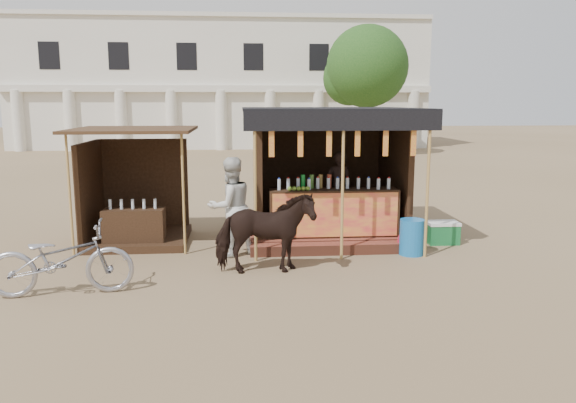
{
  "coord_description": "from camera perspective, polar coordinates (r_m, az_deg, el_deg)",
  "views": [
    {
      "loc": [
        -0.85,
        -8.49,
        2.9
      ],
      "look_at": [
        0.0,
        1.6,
        1.1
      ],
      "focal_mm": 35.0,
      "sensor_mm": 36.0,
      "label": 1
    }
  ],
  "objects": [
    {
      "name": "tree",
      "position": [
        31.4,
        7.63,
        13.14
      ],
      "size": [
        4.5,
        4.4,
        7.0
      ],
      "color": "#382314",
      "rests_on": "ground"
    },
    {
      "name": "motorbike",
      "position": [
        9.17,
        -22.06,
        -5.47
      ],
      "size": [
        2.19,
        0.98,
        1.11
      ],
      "primitive_type": "imported",
      "rotation": [
        0.0,
        0.0,
        1.69
      ],
      "color": "#9B9AA3",
      "rests_on": "ground"
    },
    {
      "name": "cow",
      "position": [
        9.53,
        -2.38,
        -3.23
      ],
      "size": [
        1.71,
        0.84,
        1.41
      ],
      "primitive_type": "imported",
      "rotation": [
        0.0,
        0.0,
        1.62
      ],
      "color": "black",
      "rests_on": "ground"
    },
    {
      "name": "red_crate",
      "position": [
        11.32,
        12.14,
        -4.19
      ],
      "size": [
        0.51,
        0.52,
        0.31
      ],
      "primitive_type": "cube",
      "rotation": [
        0.0,
        0.0,
        -0.4
      ],
      "color": "#AE1D32",
      "rests_on": "ground"
    },
    {
      "name": "background_building",
      "position": [
        38.47,
        -6.67,
        11.61
      ],
      "size": [
        26.0,
        7.45,
        8.18
      ],
      "color": "silver",
      "rests_on": "ground"
    },
    {
      "name": "blue_barrel",
      "position": [
        11.04,
        12.47,
        -3.55
      ],
      "size": [
        0.6,
        0.6,
        0.69
      ],
      "primitive_type": "cylinder",
      "rotation": [
        0.0,
        0.0,
        -0.34
      ],
      "color": "#1665AC",
      "rests_on": "ground"
    },
    {
      "name": "cooler",
      "position": [
        12.08,
        15.42,
        -3.05
      ],
      "size": [
        0.65,
        0.45,
        0.46
      ],
      "color": "#176A32",
      "rests_on": "ground"
    },
    {
      "name": "main_stall",
      "position": [
        12.14,
        4.07,
        1.16
      ],
      "size": [
        3.6,
        3.61,
        2.78
      ],
      "color": "brown",
      "rests_on": "ground"
    },
    {
      "name": "ground",
      "position": [
        9.01,
        0.87,
        -8.69
      ],
      "size": [
        120.0,
        120.0,
        0.0
      ],
      "primitive_type": "plane",
      "color": "#846B4C",
      "rests_on": "ground"
    },
    {
      "name": "bystander",
      "position": [
        10.67,
        -5.85,
        -0.54
      ],
      "size": [
        1.15,
        1.06,
        1.89
      ],
      "primitive_type": "imported",
      "rotation": [
        0.0,
        0.0,
        3.63
      ],
      "color": "silver",
      "rests_on": "ground"
    },
    {
      "name": "secondary_stall",
      "position": [
        12.13,
        -15.76,
        -0.03
      ],
      "size": [
        2.4,
        2.4,
        2.38
      ],
      "color": "#382214",
      "rests_on": "ground"
    }
  ]
}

